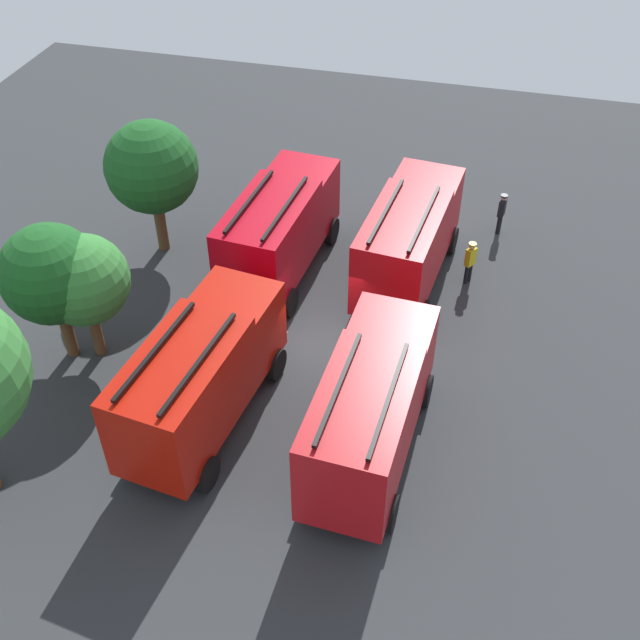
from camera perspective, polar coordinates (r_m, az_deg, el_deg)
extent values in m
plane|color=#2D3033|center=(26.99, 0.00, -2.24)|extent=(46.67, 46.67, 0.00)
cube|color=#B11116|center=(23.94, 5.28, -2.43)|extent=(2.33, 2.61, 2.60)
cube|color=#8C9EAD|center=(24.50, 5.89, -0.28)|extent=(0.19, 2.13, 1.46)
cube|color=#B11116|center=(21.46, 3.10, -8.30)|extent=(4.93, 2.75, 2.90)
cube|color=black|center=(20.41, 1.39, -5.00)|extent=(4.32, 0.35, 0.12)
cube|color=black|center=(20.20, 5.15, -5.82)|extent=(4.32, 0.35, 0.12)
cube|color=silver|center=(25.59, 5.74, -2.53)|extent=(0.33, 2.38, 0.28)
cylinder|color=black|center=(25.34, 2.53, -4.12)|extent=(1.12, 0.41, 1.10)
cylinder|color=black|center=(25.05, 7.84, -5.25)|extent=(1.12, 0.41, 1.10)
cylinder|color=black|center=(22.28, -0.94, -12.69)|extent=(1.12, 0.41, 1.10)
cylinder|color=black|center=(21.94, 5.22, -14.16)|extent=(1.12, 0.41, 1.10)
cube|color=#B10D14|center=(30.83, 7.84, 8.51)|extent=(2.43, 2.70, 2.60)
cube|color=#8C9EAD|center=(31.55, 8.36, 9.94)|extent=(0.28, 2.12, 1.46)
cube|color=#B10D14|center=(27.90, 6.13, 5.16)|extent=(5.02, 2.95, 2.90)
cube|color=black|center=(27.15, 4.96, 8.15)|extent=(4.31, 0.54, 0.12)
cube|color=black|center=(26.90, 7.79, 7.56)|extent=(4.31, 0.54, 0.12)
cube|color=silver|center=(32.44, 8.17, 7.86)|extent=(0.43, 2.38, 0.28)
cylinder|color=black|center=(32.05, 5.59, 6.78)|extent=(1.13, 0.45, 1.10)
cylinder|color=black|center=(31.68, 9.78, 5.88)|extent=(1.13, 0.45, 1.10)
cylinder|color=black|center=(28.25, 2.90, 1.53)|extent=(1.13, 0.45, 1.10)
cylinder|color=black|center=(27.83, 7.61, 0.45)|extent=(1.13, 0.45, 1.10)
cube|color=#B71206|center=(24.96, -6.18, -0.34)|extent=(2.50, 2.76, 2.60)
cube|color=#8C9EAD|center=(25.46, -5.19, 1.64)|extent=(0.35, 2.12, 1.46)
cube|color=#B71206|center=(22.72, -10.13, -5.49)|extent=(5.08, 3.09, 2.90)
cube|color=black|center=(21.93, -12.17, -2.15)|extent=(4.30, 0.67, 0.12)
cube|color=black|center=(21.33, -9.02, -3.11)|extent=(4.30, 0.67, 0.12)
cube|color=silver|center=(26.50, -4.86, -0.61)|extent=(0.50, 2.38, 0.28)
cylinder|color=black|center=(26.58, -8.07, -1.94)|extent=(1.14, 0.49, 1.10)
cylinder|color=black|center=(25.72, -3.34, -3.31)|extent=(1.14, 0.49, 1.10)
cylinder|color=black|center=(23.85, -13.61, -9.40)|extent=(1.14, 0.49, 1.10)
cylinder|color=black|center=(22.89, -8.47, -11.28)|extent=(1.14, 0.49, 1.10)
cube|color=#B50414|center=(31.12, -1.35, 9.24)|extent=(2.40, 2.68, 2.60)
cube|color=#8C9EAD|center=(31.80, -0.70, 10.66)|extent=(0.26, 2.12, 1.46)
cube|color=#B50414|center=(28.33, -3.81, 5.95)|extent=(4.99, 2.89, 2.90)
cube|color=black|center=(27.70, -5.29, 8.86)|extent=(4.31, 0.48, 0.12)
cube|color=black|center=(27.23, -2.61, 8.38)|extent=(4.31, 0.48, 0.12)
cube|color=silver|center=(32.68, -0.59, 8.58)|extent=(0.40, 2.38, 0.28)
cylinder|color=black|center=(32.49, -3.19, 7.45)|extent=(1.13, 0.44, 1.10)
cylinder|color=black|center=(31.79, 0.86, 6.67)|extent=(1.13, 0.44, 1.10)
cylinder|color=black|center=(28.90, -6.76, 2.32)|extent=(1.13, 0.44, 1.10)
cylinder|color=black|center=(28.11, -2.31, 1.33)|extent=(1.13, 0.44, 1.10)
cylinder|color=black|center=(33.22, 13.17, 6.91)|extent=(0.16, 0.16, 0.85)
cylinder|color=black|center=(33.40, 13.27, 7.09)|extent=(0.16, 0.16, 0.85)
cube|color=black|center=(32.89, 13.43, 8.14)|extent=(0.46, 0.32, 0.73)
sphere|color=tan|center=(32.63, 13.56, 8.85)|extent=(0.24, 0.24, 0.24)
cylinder|color=black|center=(32.58, 13.59, 9.00)|extent=(0.30, 0.30, 0.07)
cylinder|color=black|center=(30.15, 10.86, 3.37)|extent=(0.16, 0.16, 0.85)
cylinder|color=black|center=(30.29, 11.11, 3.53)|extent=(0.16, 0.16, 0.85)
cube|color=gold|center=(29.75, 11.18, 4.65)|extent=(0.48, 0.43, 0.74)
sphere|color=tan|center=(29.47, 11.30, 5.42)|extent=(0.24, 0.24, 0.24)
cylinder|color=gold|center=(29.41, 11.32, 5.57)|extent=(0.30, 0.30, 0.07)
cylinder|color=black|center=(33.55, 6.37, 8.15)|extent=(0.16, 0.16, 0.81)
cylinder|color=black|center=(33.42, 6.11, 8.03)|extent=(0.16, 0.16, 0.81)
cube|color=gold|center=(33.08, 6.33, 9.20)|extent=(0.48, 0.44, 0.71)
sphere|color=brown|center=(32.84, 6.39, 9.89)|extent=(0.23, 0.23, 0.23)
cylinder|color=gold|center=(32.79, 6.40, 10.03)|extent=(0.29, 0.29, 0.07)
cylinder|color=brown|center=(27.56, -18.32, -0.78)|extent=(0.42, 0.42, 2.09)
sphere|color=#19511E|center=(26.07, -19.44, 3.26)|extent=(3.34, 3.34, 3.34)
cylinder|color=brown|center=(27.37, -16.35, -0.83)|extent=(0.38, 0.38, 1.91)
sphere|color=#337A33|center=(25.98, -17.27, 2.88)|extent=(3.06, 3.06, 3.06)
cylinder|color=brown|center=(31.76, -11.78, 6.94)|extent=(0.45, 0.45, 2.25)
sphere|color=#19511E|center=(30.38, -12.47, 11.08)|extent=(3.60, 3.60, 3.60)
cone|color=#F2600C|center=(33.44, -6.42, 7.83)|extent=(0.43, 0.43, 0.62)
cone|color=#F2600C|center=(32.46, -7.28, 6.62)|extent=(0.44, 0.44, 0.63)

